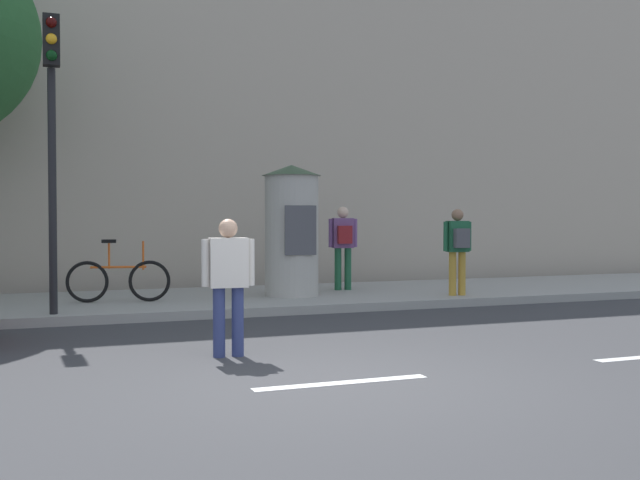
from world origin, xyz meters
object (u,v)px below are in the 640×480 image
object	(u,v)px
poster_column	(292,230)
pedestrian_with_backpack	(228,276)
pedestrian_in_light_jacket	(343,240)
bicycle_leaning	(119,280)
pedestrian_near_pole	(458,244)
traffic_light	(52,115)

from	to	relation	value
poster_column	pedestrian_with_backpack	distance (m)	5.45
pedestrian_in_light_jacket	bicycle_leaning	bearing A→B (deg)	-171.59
pedestrian_near_pole	bicycle_leaning	size ratio (longest dim) A/B	0.93
poster_column	pedestrian_near_pole	xyz separation A→B (m)	(2.95, -1.06, -0.28)
traffic_light	pedestrian_in_light_jacket	bearing A→B (deg)	20.72
traffic_light	pedestrian_near_pole	bearing A→B (deg)	2.57
pedestrian_in_light_jacket	pedestrian_near_pole	distance (m)	2.40
bicycle_leaning	traffic_light	bearing A→B (deg)	-127.04
pedestrian_in_light_jacket	bicycle_leaning	size ratio (longest dim) A/B	0.97
traffic_light	poster_column	bearing A→B (deg)	17.99
traffic_light	pedestrian_in_light_jacket	xyz separation A→B (m)	(5.61, 2.12, -1.98)
poster_column	pedestrian_in_light_jacket	bearing A→B (deg)	28.62
traffic_light	bicycle_leaning	world-z (taller)	traffic_light
pedestrian_with_backpack	bicycle_leaning	distance (m)	5.01
pedestrian_in_light_jacket	pedestrian_near_pole	size ratio (longest dim) A/B	1.04
poster_column	pedestrian_near_pole	size ratio (longest dim) A/B	1.50
pedestrian_in_light_jacket	bicycle_leaning	xyz separation A→B (m)	(-4.51, -0.67, -0.62)
poster_column	bicycle_leaning	bearing A→B (deg)	178.64
poster_column	pedestrian_near_pole	distance (m)	3.15
pedestrian_in_light_jacket	pedestrian_near_pole	xyz separation A→B (m)	(1.59, -1.80, -0.05)
pedestrian_in_light_jacket	bicycle_leaning	distance (m)	4.60
pedestrian_with_backpack	pedestrian_near_pole	distance (m)	6.59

